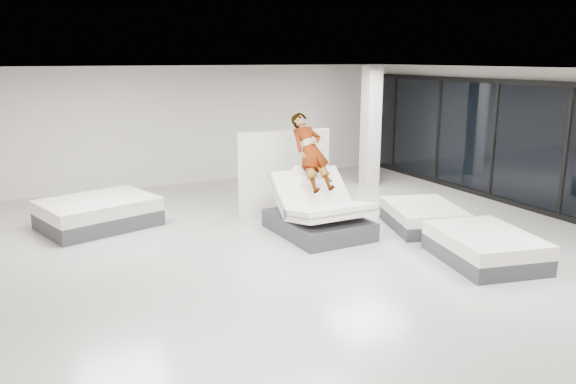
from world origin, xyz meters
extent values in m
plane|color=#B5B1AB|center=(0.00, 0.00, 0.00)|extent=(14.00, 14.00, 0.00)
plane|color=black|center=(0.00, 0.00, 3.20)|extent=(14.00, 14.00, 0.00)
cube|color=silver|center=(0.00, 7.00, 1.60)|extent=(12.00, 0.04, 3.20)
cube|color=silver|center=(6.00, 0.00, 1.60)|extent=(0.04, 14.00, 3.20)
cube|color=#3C3C41|center=(0.69, 1.38, 0.18)|extent=(1.58, 2.07, 0.35)
cube|color=silver|center=(0.68, 1.67, 0.78)|extent=(1.54, 0.93, 0.85)
cube|color=slate|center=(0.68, 1.67, 0.78)|extent=(1.56, 0.82, 0.73)
cube|color=silver|center=(0.71, 0.90, 0.55)|extent=(1.55, 1.08, 0.40)
cube|color=slate|center=(0.71, 0.90, 0.55)|extent=(1.57, 1.07, 0.21)
cube|color=white|center=(0.68, 1.76, 1.12)|extent=(0.57, 0.41, 0.38)
imported|color=slate|center=(0.68, 1.68, 1.29)|extent=(0.68, 1.66, 1.37)
cube|color=black|center=(0.91, 1.33, 1.08)|extent=(0.05, 0.14, 0.08)
cube|color=white|center=(0.66, 2.85, 0.94)|extent=(2.07, 0.28, 1.88)
cube|color=#3C3C41|center=(2.80, 0.76, 0.13)|extent=(1.78, 2.06, 0.26)
cube|color=silver|center=(2.80, 0.76, 0.37)|extent=(1.78, 2.06, 0.22)
cube|color=#3C3C41|center=(2.49, -1.25, 0.14)|extent=(1.76, 2.12, 0.28)
cube|color=silver|center=(2.49, -1.25, 0.40)|extent=(1.76, 2.12, 0.23)
cube|color=#3C3C41|center=(-3.15, 3.75, 0.16)|extent=(2.53, 2.17, 0.32)
cube|color=silver|center=(-3.15, 3.75, 0.46)|extent=(2.53, 2.17, 0.27)
cube|color=silver|center=(4.00, 4.50, 1.60)|extent=(0.40, 0.40, 3.20)
cube|color=#212A38|center=(5.90, 0.00, 1.45)|extent=(0.06, 13.40, 2.80)
cube|color=black|center=(5.90, 0.00, 0.06)|extent=(0.12, 13.40, 0.12)
cube|color=black|center=(5.90, 0.00, 2.86)|extent=(0.12, 13.40, 0.12)
cube|color=black|center=(5.90, 0.00, 1.45)|extent=(0.09, 0.08, 2.80)
cube|color=black|center=(5.90, 2.00, 1.45)|extent=(0.09, 0.08, 2.80)
cube|color=black|center=(5.90, 4.00, 1.45)|extent=(0.09, 0.08, 2.80)
cube|color=black|center=(5.90, 6.00, 1.45)|extent=(0.09, 0.08, 2.80)
camera|label=1|loc=(-4.51, -7.95, 3.40)|focal=35.00mm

